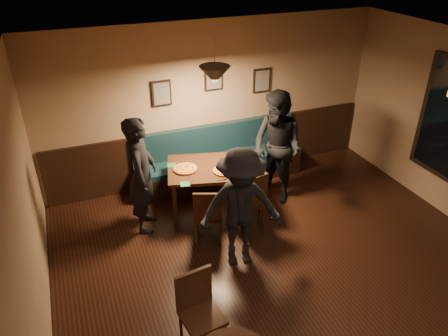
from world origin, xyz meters
name	(u,v)px	position (x,y,z in m)	size (l,w,h in m)	color
floor	(315,306)	(0.00, 0.00, 0.00)	(7.00, 7.00, 0.00)	black
ceiling	(347,85)	(0.00, 0.00, 2.80)	(7.00, 7.00, 0.00)	silver
wall_back	(213,103)	(0.00, 3.50, 1.40)	(6.00, 6.00, 0.00)	#8C704F
wall_left	(23,290)	(-3.00, 0.00, 1.40)	(7.00, 7.00, 0.00)	#8C704F
wainscot	(214,150)	(0.00, 3.47, 0.50)	(5.88, 0.06, 1.00)	black
booth_bench	(220,157)	(0.00, 3.20, 0.50)	(3.00, 0.60, 1.00)	#0F232D
picture_left	(161,93)	(-0.90, 3.47, 1.70)	(0.32, 0.04, 0.42)	black
picture_center	(214,78)	(0.00, 3.47, 1.85)	(0.32, 0.04, 0.42)	black
picture_right	(262,80)	(0.90, 3.47, 1.70)	(0.32, 0.04, 0.42)	black
pendant_lamp	(215,75)	(-0.38, 2.40, 2.25)	(0.44, 0.44, 0.25)	black
dining_table	(216,188)	(-0.38, 2.40, 0.40)	(1.48, 0.95, 0.79)	black
chair_near_left	(208,213)	(-0.75, 1.73, 0.45)	(0.40, 0.40, 0.90)	black
chair_near_right	(246,201)	(-0.15, 1.75, 0.50)	(0.44, 0.44, 1.00)	black
diner_left	(142,175)	(-1.53, 2.36, 0.90)	(0.66, 0.43, 1.81)	black
diner_right	(277,148)	(0.66, 2.36, 0.94)	(0.91, 0.71, 1.88)	black
diner_front	(241,209)	(-0.52, 1.11, 0.86)	(1.11, 0.64, 1.72)	black
pizza_a	(185,169)	(-0.85, 2.47, 0.81)	(0.36, 0.36, 0.04)	orange
pizza_b	(224,171)	(-0.32, 2.20, 0.81)	(0.34, 0.34, 0.04)	gold
pizza_c	(238,157)	(0.05, 2.51, 0.81)	(0.38, 0.38, 0.04)	orange
soda_glass	(257,164)	(0.20, 2.12, 0.87)	(0.07, 0.07, 0.15)	black
tabasco_bottle	(251,159)	(0.18, 2.30, 0.85)	(0.03, 0.03, 0.12)	#951104
napkin_a	(172,165)	(-1.00, 2.69, 0.80)	(0.13, 0.13, 0.01)	#1B6529
napkin_b	(185,184)	(-0.98, 2.07, 0.80)	(0.14, 0.14, 0.01)	#1D6E30
cutlery_set	(224,180)	(-0.40, 1.97, 0.79)	(0.02, 0.20, 0.00)	silver
cafe_chair_far	(202,316)	(-1.45, -0.03, 0.47)	(0.42, 0.42, 0.94)	black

